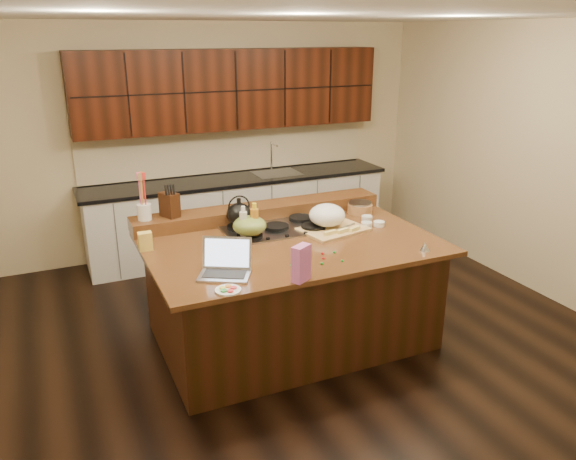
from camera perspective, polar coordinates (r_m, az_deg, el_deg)
name	(u,v)px	position (r m, az deg, el deg)	size (l,w,h in m)	color
room	(290,191)	(4.58, 0.26, 3.94)	(5.52, 5.02, 2.72)	black
island	(290,290)	(4.90, 0.24, -6.10)	(2.40, 1.60, 0.92)	black
back_ledge	(260,211)	(5.31, -2.87, 1.93)	(2.40, 0.30, 0.12)	black
cooktop	(277,228)	(4.97, -1.18, 0.18)	(0.92, 0.52, 0.05)	gray
back_counter	(237,173)	(6.79, -5.21, 5.81)	(3.70, 0.66, 2.40)	silver
kettle	(239,214)	(4.94, -4.98, 1.60)	(0.23, 0.23, 0.20)	black
green_bowl	(250,226)	(4.72, -3.93, 0.45)	(0.29, 0.29, 0.16)	olive
laptop	(226,265)	(4.09, -6.35, -3.53)	(0.45, 0.42, 0.25)	#B7B7BC
oil_bottle	(255,224)	(4.71, -3.41, 0.59)	(0.07, 0.07, 0.27)	orange
vinegar_bottle	(244,226)	(4.70, -4.53, 0.39)	(0.06, 0.06, 0.25)	silver
wooden_tray	(329,218)	(4.98, 4.14, 1.18)	(0.63, 0.51, 0.23)	tan
ramekin_a	(379,224)	(5.13, 9.22, 0.62)	(0.10, 0.10, 0.04)	white
ramekin_b	(367,218)	(5.27, 8.02, 1.19)	(0.10, 0.10, 0.04)	white
ramekin_c	(367,225)	(5.09, 7.98, 0.55)	(0.10, 0.10, 0.04)	white
strainer_bowl	(360,208)	(5.48, 7.32, 2.19)	(0.24, 0.24, 0.09)	#996B3F
kitchen_timer	(425,246)	(4.63, 13.73, -1.64)	(0.08, 0.08, 0.07)	silver
pink_bag	(301,263)	(3.92, 1.34, -3.40)	(0.14, 0.08, 0.26)	#C85EAB
candy_plate	(228,290)	(3.84, -6.11, -6.09)	(0.18, 0.18, 0.01)	white
package_box	(145,241)	(4.64, -14.30, -1.12)	(0.11, 0.08, 0.15)	#E4C250
utensil_crock	(144,212)	(5.00, -14.39, 1.79)	(0.12, 0.12, 0.14)	white
knife_block	(170,205)	(5.03, -11.94, 2.52)	(0.11, 0.18, 0.21)	black
gumdrop_0	(323,253)	(4.43, 3.53, -2.39)	(0.02, 0.02, 0.02)	red
gumdrop_1	(322,263)	(4.24, 3.46, -3.42)	(0.02, 0.02, 0.02)	#198C26
gumdrop_2	(300,259)	(4.32, 1.21, -2.93)	(0.02, 0.02, 0.02)	red
gumdrop_3	(291,265)	(4.21, 0.34, -3.60)	(0.02, 0.02, 0.02)	#198C26
gumdrop_4	(302,267)	(4.17, 1.42, -3.83)	(0.02, 0.02, 0.02)	red
gumdrop_5	(334,252)	(4.46, 4.71, -2.26)	(0.02, 0.02, 0.02)	#198C26
gumdrop_6	(323,258)	(4.34, 3.62, -2.88)	(0.02, 0.02, 0.02)	red
gumdrop_7	(301,268)	(4.16, 1.29, -3.84)	(0.02, 0.02, 0.02)	#198C26
gumdrop_8	(308,259)	(4.33, 2.07, -2.92)	(0.02, 0.02, 0.02)	red
gumdrop_9	(310,269)	(4.14, 2.20, -3.97)	(0.02, 0.02, 0.02)	#198C26
gumdrop_10	(296,264)	(4.23, 0.82, -3.45)	(0.02, 0.02, 0.02)	red
gumdrop_11	(342,261)	(4.31, 5.53, -3.13)	(0.02, 0.02, 0.02)	#198C26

